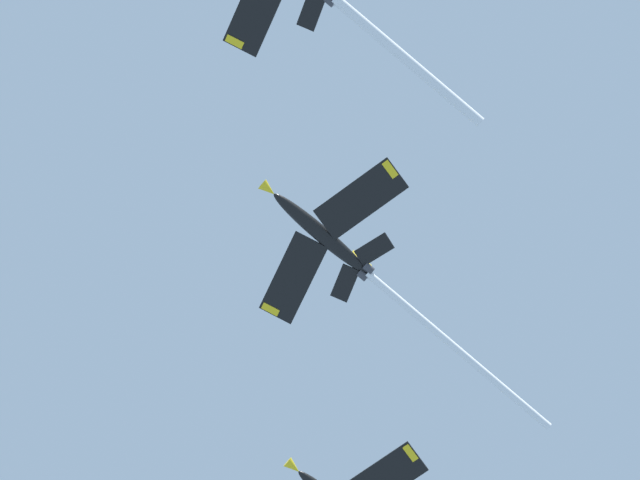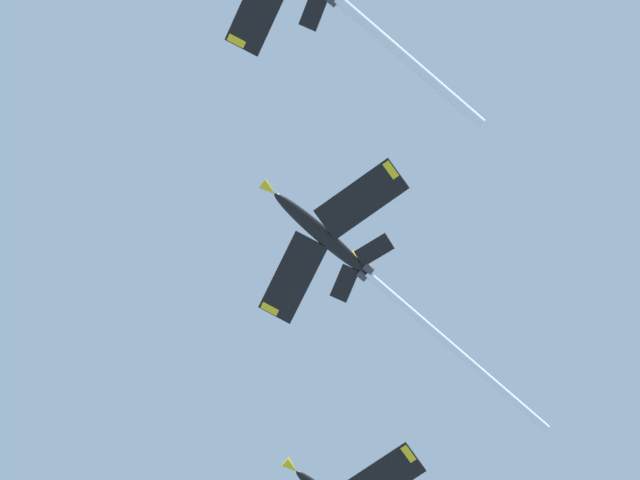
{
  "view_description": "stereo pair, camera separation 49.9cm",
  "coord_description": "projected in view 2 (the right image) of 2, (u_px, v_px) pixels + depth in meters",
  "views": [
    {
      "loc": [
        -0.88,
        -13.67,
        1.88
      ],
      "look_at": [
        27.63,
        -56.7,
        133.68
      ],
      "focal_mm": 81.43,
      "sensor_mm": 36.0,
      "label": 1
    },
    {
      "loc": [
        -0.47,
        -13.39,
        1.88
      ],
      "look_at": [
        27.63,
        -56.7,
        133.68
      ],
      "focal_mm": 81.43,
      "sensor_mm": 36.0,
      "label": 2
    }
  ],
  "objects": [
    {
      "name": "jet_third",
      "position": [
        352.0,
        260.0,
        141.86
      ],
      "size": [
        19.45,
        34.66,
        9.29
      ],
      "color": "black"
    }
  ]
}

